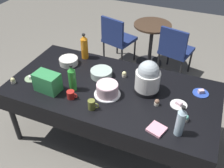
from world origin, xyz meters
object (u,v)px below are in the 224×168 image
Objects in this scene: coffee_mug_red at (71,95)px; soda_carton at (47,82)px; dessert_plate_cobalt at (201,93)px; frosted_layer_cake at (107,90)px; cupcake_berry at (124,74)px; maroon_chair_left at (117,37)px; cupcake_cocoa at (13,81)px; soda_bottle_orange_juice at (84,47)px; cupcake_mint at (186,118)px; soda_bottle_water at (180,122)px; maroon_chair_right at (175,49)px; potluck_table at (112,92)px; glass_salad_bowl at (101,73)px; ceramic_snack_bowl at (69,61)px; coffee_mug_olive at (92,105)px; soda_bottle_lime_soda at (72,79)px; dessert_plate_sage at (32,78)px; round_cafe_table at (151,37)px; dessert_plate_cream at (146,73)px; cupcake_rose at (157,102)px; dessert_plate_white at (179,104)px; slow_cooker at (148,78)px.

soda_carton reaches higher than coffee_mug_red.
soda_carton is (-1.47, -0.55, 0.09)m from dessert_plate_cobalt.
cupcake_berry is (0.05, 0.36, -0.03)m from frosted_layer_cake.
coffee_mug_red is 1.91m from maroon_chair_left.
cupcake_cocoa is 0.91m from soda_bottle_orange_juice.
soda_bottle_water is (-0.03, -0.18, 0.11)m from cupcake_mint.
coffee_mug_red is (-1.07, 0.05, -0.10)m from soda_bottle_water.
coffee_mug_red is 2.02m from maroon_chair_right.
potluck_table is 0.82m from cupcake_mint.
glass_salad_bowl is (-0.19, 0.15, 0.10)m from potluck_table.
coffee_mug_olive reaches higher than ceramic_snack_bowl.
soda_bottle_lime_soda is 0.26m from soda_carton.
dessert_plate_sage is at bearing 166.94° from soda_carton.
cupcake_berry is (0.92, 0.43, 0.02)m from dessert_plate_sage.
cupcake_mint is at bearing -51.98° from maroon_chair_left.
dessert_plate_cream is at bearing -77.55° from round_cafe_table.
potluck_table is at bearing 89.61° from frosted_layer_cake.
maroon_chair_right is at bearing -27.27° from round_cafe_table.
soda_bottle_orange_juice is at bearing -88.59° from maroon_chair_left.
ceramic_snack_bowl is 1.72m from maroon_chair_right.
soda_bottle_orange_juice reaches higher than cupcake_berry.
ceramic_snack_bowl is at bearing 122.68° from coffee_mug_red.
potluck_table is 32.59× the size of cupcake_rose.
soda_bottle_water reaches higher than dessert_plate_white.
cupcake_cocoa is at bearing -175.28° from cupcake_mint.
soda_bottle_lime_soda reaches higher than round_cafe_table.
cupcake_cocoa is (-1.51, -0.26, 0.00)m from cupcake_rose.
soda_bottle_lime_soda reaches higher than cupcake_cocoa.
ceramic_snack_bowl is 3.29× the size of cupcake_mint.
dessert_plate_cream is (0.26, 0.39, 0.07)m from potluck_table.
glass_salad_bowl is at bearing -9.60° from ceramic_snack_bowl.
cupcake_rose reaches higher than round_cafe_table.
dessert_plate_sage is (-1.75, -0.46, -0.00)m from dessert_plate_cobalt.
frosted_layer_cake is 1.12× the size of glass_salad_bowl.
coffee_mug_red is (-0.31, -0.19, -0.02)m from frosted_layer_cake.
maroon_chair_left is at bearing 105.00° from glass_salad_bowl.
soda_bottle_orange_juice reaches higher than coffee_mug_olive.
slow_cooker is at bearing 49.27° from coffee_mug_olive.
frosted_layer_cake is at bearing 175.48° from cupcake_mint.
coffee_mug_red reaches higher than cupcake_rose.
soda_bottle_water is 2.65× the size of coffee_mug_red.
slow_cooker reaches higher than glass_salad_bowl.
maroon_chair_left is at bearing 96.82° from soda_bottle_lime_soda.
glass_salad_bowl is 0.60m from soda_carton.
potluck_table is 0.18m from frosted_layer_cake.
dessert_plate_cream is at bearing 28.43° from glass_salad_bowl.
soda_carton is 0.31× the size of maroon_chair_left.
soda_bottle_orange_juice is (0.11, 0.20, 0.11)m from ceramic_snack_bowl.
glass_salad_bowl is 0.47m from coffee_mug_red.
cupcake_mint is 0.26× the size of soda_carton.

